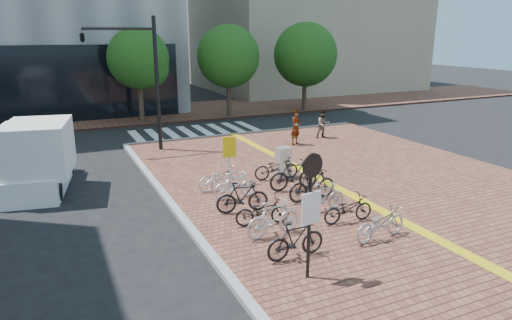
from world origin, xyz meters
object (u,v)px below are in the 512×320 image
bike_6 (380,223)px  bike_7 (348,209)px  bike_5 (219,177)px  utility_box (283,162)px  bike_3 (242,197)px  bike_0 (296,240)px  bike_1 (273,218)px  bike_10 (294,175)px  pedestrian_b (323,124)px  yellow_sign (229,151)px  notice_sign (311,201)px  box_truck (36,157)px  bike_9 (312,184)px  bike_11 (276,168)px  pedestrian_a (296,127)px  bike_2 (262,211)px  traffic_light_pole (124,60)px  bike_4 (235,185)px

bike_6 → bike_7: size_ratio=1.09×
bike_5 → utility_box: size_ratio=1.42×
bike_3 → bike_0: bearing=-171.1°
bike_1 → bike_10: bearing=-44.1°
bike_7 → pedestrian_b: (5.67, 10.16, 0.33)m
utility_box → yellow_sign: (-2.23, 0.15, 0.66)m
bike_0 → utility_box: size_ratio=1.35×
bike_0 → bike_6: size_ratio=0.92×
notice_sign → box_truck: 11.66m
bike_10 → yellow_sign: 2.59m
bike_9 → notice_sign: (-2.81, -4.41, 1.35)m
bike_6 → box_truck: bearing=36.0°
bike_9 → bike_11: bike_9 is taller
bike_9 → pedestrian_a: bearing=-29.2°
bike_2 → bike_5: bearing=11.7°
bike_7 → bike_5: bearing=31.9°
notice_sign → bike_3: bearing=87.4°
pedestrian_b → bike_3: bearing=-126.5°
bike_5 → notice_sign: bearing=166.9°
bike_10 → traffic_light_pole: size_ratio=0.30×
bike_0 → pedestrian_b: (8.24, 11.49, 0.27)m
bike_10 → utility_box: (0.37, 1.50, 0.04)m
bike_0 → bike_9: bike_9 is taller
bike_5 → bike_11: bike_11 is taller
bike_7 → traffic_light_pole: traffic_light_pole is taller
bike_6 → pedestrian_b: pedestrian_b is taller
traffic_light_pole → bike_3: bearing=-78.5°
bike_9 → bike_10: 1.20m
bike_1 → bike_11: (2.46, 4.60, -0.06)m
notice_sign → bike_11: bearing=68.5°
bike_5 → bike_9: 3.47m
bike_11 → traffic_light_pole: 8.92m
bike_3 → bike_6: (2.69, -3.44, -0.04)m
bike_1 → bike_3: 2.00m
bike_7 → bike_10: size_ratio=0.87×
bike_2 → yellow_sign: yellow_sign is taller
bike_6 → bike_10: size_ratio=0.95×
bike_10 → traffic_light_pole: 9.96m
bike_4 → bike_7: bike_4 is taller
bike_0 → bike_9: size_ratio=0.88×
bike_10 → box_truck: size_ratio=0.39×
utility_box → traffic_light_pole: (-4.81, 6.57, 3.76)m
bike_11 → pedestrian_a: size_ratio=0.97×
bike_2 → bike_6: 3.41m
bike_1 → traffic_light_pole: size_ratio=0.28×
pedestrian_a → bike_0: bearing=-149.3°
bike_11 → utility_box: bearing=-66.1°
bike_9 → bike_7: bearing=176.0°
bike_11 → pedestrian_b: size_ratio=1.16×
bike_11 → yellow_sign: (-1.87, 0.25, 0.81)m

